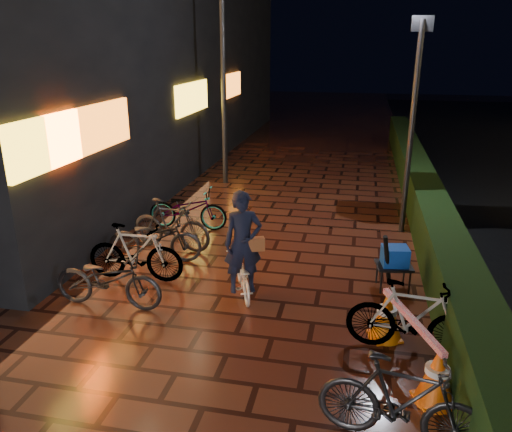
# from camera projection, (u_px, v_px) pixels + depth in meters

# --- Properties ---
(ground) EXTENTS (80.00, 80.00, 0.00)m
(ground) POSITION_uv_depth(u_px,v_px,m) (226.00, 355.00, 7.06)
(ground) COLOR #381911
(ground) RESTS_ON ground
(hedge) EXTENTS (0.70, 20.00, 1.00)m
(hedge) POSITION_uv_depth(u_px,v_px,m) (419.00, 185.00, 13.65)
(hedge) COLOR black
(hedge) RESTS_ON ground
(storefront_block) EXTENTS (12.09, 22.00, 9.00)m
(storefront_block) POSITION_uv_depth(u_px,v_px,m) (53.00, 33.00, 18.05)
(storefront_block) COLOR black
(storefront_block) RESTS_ON ground
(lamp_post_hedge) EXTENTS (0.45, 0.13, 4.71)m
(lamp_post_hedge) POSITION_uv_depth(u_px,v_px,m) (412.00, 120.00, 10.86)
(lamp_post_hedge) COLOR black
(lamp_post_hedge) RESTS_ON ground
(lamp_post_sf) EXTENTS (0.56, 0.17, 5.81)m
(lamp_post_sf) POSITION_uv_depth(u_px,v_px,m) (223.00, 78.00, 14.72)
(lamp_post_sf) COLOR black
(lamp_post_sf) RESTS_ON ground
(cyclist) EXTENTS (0.92, 1.40, 1.90)m
(cyclist) POSITION_uv_depth(u_px,v_px,m) (243.00, 258.00, 8.50)
(cyclist) COLOR white
(cyclist) RESTS_ON ground
(traffic_barrier) EXTENTS (1.09, 1.88, 0.77)m
(traffic_barrier) POSITION_uv_depth(u_px,v_px,m) (409.00, 342.00, 6.69)
(traffic_barrier) COLOR #E1530B
(traffic_barrier) RESTS_ON ground
(cart_assembly) EXTENTS (0.68, 0.72, 1.15)m
(cart_assembly) POSITION_uv_depth(u_px,v_px,m) (394.00, 259.00, 8.77)
(cart_assembly) COLOR black
(cart_assembly) RESTS_ON ground
(parked_bikes_storefront) EXTENTS (2.00, 4.49, 1.09)m
(parked_bikes_storefront) POSITION_uv_depth(u_px,v_px,m) (155.00, 238.00, 9.92)
(parked_bikes_storefront) COLOR black
(parked_bikes_storefront) RESTS_ON ground
(parked_bikes_hedge) EXTENTS (2.12, 2.56, 1.09)m
(parked_bikes_hedge) POSITION_uv_depth(u_px,v_px,m) (408.00, 355.00, 6.14)
(parked_bikes_hedge) COLOR black
(parked_bikes_hedge) RESTS_ON ground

